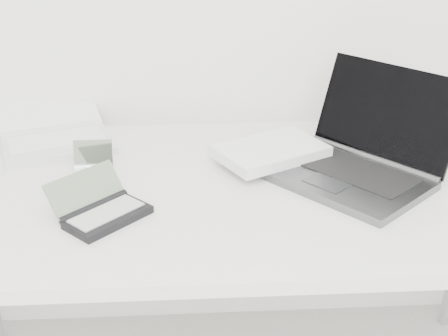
{
  "coord_description": "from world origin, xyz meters",
  "views": [
    {
      "loc": [
        -0.11,
        0.23,
        1.39
      ],
      "look_at": [
        -0.03,
        1.51,
        0.79
      ],
      "focal_mm": 50.0,
      "sensor_mm": 36.0,
      "label": 1
    }
  ],
  "objects": [
    {
      "name": "laptop_large",
      "position": [
        0.23,
        1.6,
        0.77
      ],
      "size": [
        0.6,
        0.5,
        0.24
      ],
      "rotation": [
        0.0,
        0.0,
        -0.85
      ],
      "color": "#55575A",
      "rests_on": "desk"
    },
    {
      "name": "pda_silver",
      "position": [
        -0.34,
        1.62,
        0.75
      ],
      "size": [
        0.1,
        0.09,
        0.08
      ],
      "rotation": [
        0.0,
        0.0,
        0.02
      ],
      "color": "white",
      "rests_on": "desk"
    },
    {
      "name": "desk",
      "position": [
        0.0,
        1.55,
        0.68
      ],
      "size": [
        1.6,
        0.8,
        0.73
      ],
      "color": "white",
      "rests_on": "ground"
    },
    {
      "name": "palmtop_charcoal",
      "position": [
        -0.3,
        1.41,
        0.75
      ],
      "size": [
        0.23,
        0.23,
        0.08
      ],
      "rotation": [
        0.0,
        0.0,
        0.79
      ],
      "color": "black",
      "rests_on": "desk"
    },
    {
      "name": "netbook_open_white",
      "position": [
        -0.47,
        1.84,
        0.75
      ],
      "size": [
        0.38,
        0.43,
        0.08
      ],
      "rotation": [
        0.0,
        0.0,
        0.32
      ],
      "color": "silver",
      "rests_on": "desk"
    }
  ]
}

